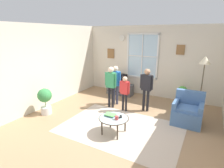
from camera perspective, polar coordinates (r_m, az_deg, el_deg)
ground_plane at (r=5.01m, az=0.46°, el=-13.07°), size 5.85×6.32×0.02m
back_wall at (r=7.17m, az=11.71°, el=7.11°), size 5.25×0.17×2.70m
side_wall_left at (r=6.23m, az=-21.82°, el=4.91°), size 0.12×5.72×2.70m
area_rug at (r=4.88m, az=2.80°, el=-13.80°), size 3.08×2.08×0.01m
tv_stand at (r=7.31m, az=2.58°, el=-1.63°), size 1.06×0.42×0.43m
television at (r=7.19m, az=2.61°, el=1.74°), size 0.61×0.08×0.43m
armchair at (r=5.42m, az=22.91°, el=-8.16°), size 0.76×0.74×0.87m
coffee_table at (r=4.47m, az=0.56°, el=-10.98°), size 0.75×0.75×0.43m
book_stack at (r=4.54m, az=-0.56°, el=-9.79°), size 0.26×0.20×0.05m
cup at (r=4.35m, az=1.49°, el=-10.71°), size 0.09×0.09×0.09m
remote_near_books at (r=4.51m, az=2.86°, el=-10.27°), size 0.10×0.14×0.02m
remote_near_cup at (r=4.42m, az=2.02°, el=-10.77°), size 0.10×0.14×0.02m
person_black_shirt at (r=5.67m, az=10.93°, el=-0.32°), size 0.41×0.19×1.38m
person_blue_shirt at (r=6.13m, az=1.12°, el=1.09°), size 0.41×0.19×1.36m
person_red_shirt at (r=5.62m, az=4.07°, el=-1.82°), size 0.34×0.15×1.13m
person_green_shirt at (r=5.85m, az=-0.35°, el=0.53°), size 0.42×0.19×1.38m
potted_plant_by_window at (r=6.66m, az=21.41°, el=-2.81°), size 0.35×0.35×0.67m
potted_plant_corner at (r=5.84m, az=-20.52°, el=-4.45°), size 0.42×0.42×0.81m
floor_lamp at (r=5.85m, az=27.32°, el=5.06°), size 0.32×0.32×1.78m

